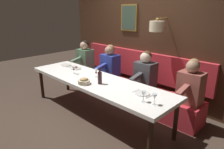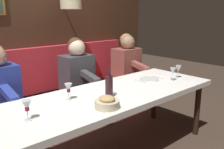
% 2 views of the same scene
% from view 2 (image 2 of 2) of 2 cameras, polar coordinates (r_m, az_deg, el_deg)
% --- Properties ---
extents(dining_table, '(0.90, 3.24, 0.74)m').
position_cam_2_polar(dining_table, '(2.43, -6.34, -7.17)').
color(dining_table, white).
rests_on(dining_table, ground_plane).
extents(banquette_bench, '(0.52, 3.44, 0.45)m').
position_cam_2_polar(banquette_bench, '(3.32, -15.31, -10.23)').
color(banquette_bench, red).
rests_on(banquette_bench, ground_plane).
extents(back_wall_panel, '(0.59, 4.64, 2.90)m').
position_cam_2_polar(back_wall_panel, '(3.57, -20.70, 9.95)').
color(back_wall_panel, '#422819').
rests_on(back_wall_panel, ground_plane).
extents(diner_nearest, '(0.60, 0.40, 0.79)m').
position_cam_2_polar(diner_nearest, '(3.97, 3.39, 3.17)').
color(diner_nearest, '#934C42').
rests_on(diner_nearest, banquette_bench).
extents(diner_near, '(0.60, 0.40, 0.79)m').
position_cam_2_polar(diner_near, '(3.37, -8.00, 1.13)').
color(diner_near, '#3D3D42').
rests_on(diner_near, banquette_bench).
extents(place_setting_2, '(0.24, 0.32, 0.01)m').
position_cam_2_polar(place_setting_2, '(3.15, 8.47, -1.07)').
color(place_setting_2, silver).
rests_on(place_setting_2, dining_table).
extents(wine_glass_0, '(0.07, 0.07, 0.16)m').
position_cam_2_polar(wine_glass_0, '(3.14, 13.74, 0.68)').
color(wine_glass_0, silver).
rests_on(wine_glass_0, dining_table).
extents(wine_glass_1, '(0.07, 0.07, 0.16)m').
position_cam_2_polar(wine_glass_1, '(2.41, -9.90, -3.14)').
color(wine_glass_1, silver).
rests_on(wine_glass_1, dining_table).
extents(wine_glass_2, '(0.07, 0.07, 0.16)m').
position_cam_2_polar(wine_glass_2, '(2.05, -18.86, -6.86)').
color(wine_glass_2, silver).
rests_on(wine_glass_2, dining_table).
extents(wine_glass_3, '(0.07, 0.07, 0.16)m').
position_cam_2_polar(wine_glass_3, '(3.29, 14.90, 1.22)').
color(wine_glass_3, silver).
rests_on(wine_glass_3, dining_table).
extents(wine_bottle, '(0.08, 0.08, 0.30)m').
position_cam_2_polar(wine_bottle, '(2.45, -0.67, -2.66)').
color(wine_bottle, '#33191E').
rests_on(wine_bottle, dining_table).
extents(bread_bowl, '(0.22, 0.22, 0.12)m').
position_cam_2_polar(bread_bowl, '(2.20, -1.16, -6.46)').
color(bread_bowl, beige).
rests_on(bread_bowl, dining_table).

